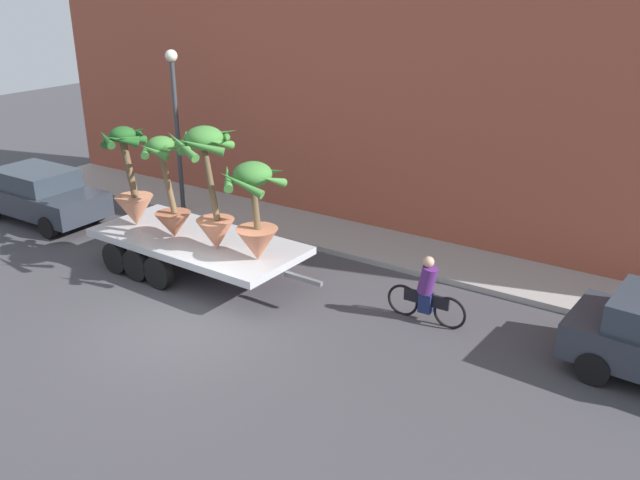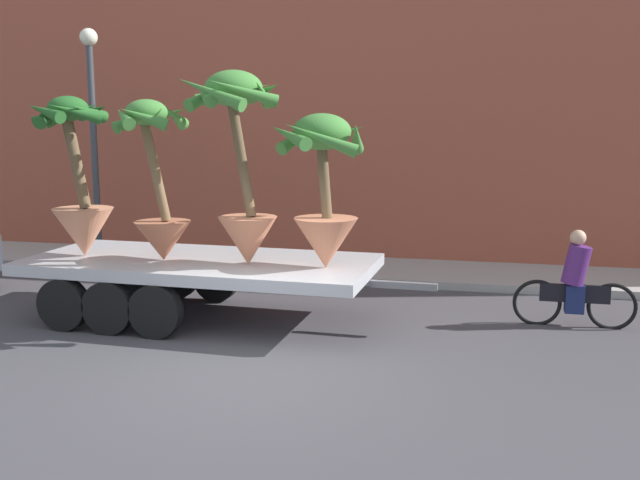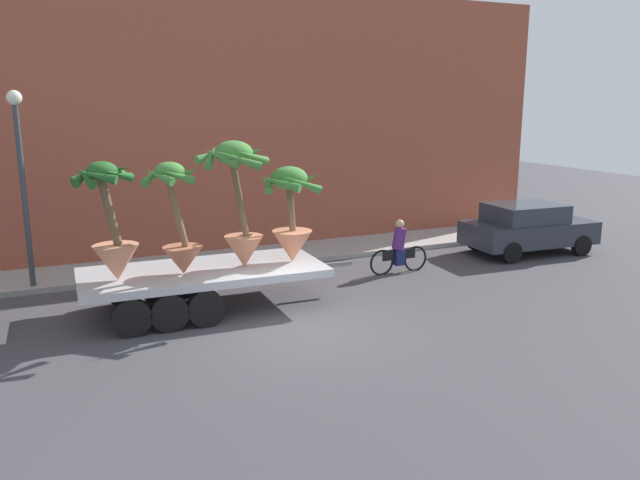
# 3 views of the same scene
# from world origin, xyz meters

# --- Properties ---
(ground_plane) EXTENTS (60.00, 60.00, 0.00)m
(ground_plane) POSITION_xyz_m (0.00, 0.00, 0.00)
(ground_plane) COLOR #423F44
(sidewalk) EXTENTS (24.00, 2.20, 0.15)m
(sidewalk) POSITION_xyz_m (0.00, 6.10, 0.07)
(sidewalk) COLOR #A39E99
(sidewalk) RESTS_ON ground
(building_facade) EXTENTS (24.00, 1.20, 8.10)m
(building_facade) POSITION_xyz_m (0.00, 7.80, 4.05)
(building_facade) COLOR #9E4C38
(building_facade) RESTS_ON ground
(flatbed_trailer) EXTENTS (6.52, 2.59, 0.98)m
(flatbed_trailer) POSITION_xyz_m (-1.83, 2.15, 0.76)
(flatbed_trailer) COLOR #B7BABF
(flatbed_trailer) RESTS_ON ground
(potted_palm_rear) EXTENTS (1.29, 1.33, 2.55)m
(potted_palm_rear) POSITION_xyz_m (-3.55, 1.94, 2.06)
(potted_palm_rear) COLOR tan
(potted_palm_rear) RESTS_ON flatbed_trailer
(potted_palm_middle) EXTENTS (1.28, 1.21, 2.49)m
(potted_palm_middle) POSITION_xyz_m (-2.17, 1.90, 2.09)
(potted_palm_middle) COLOR #B26647
(potted_palm_middle) RESTS_ON flatbed_trailer
(potted_palm_front) EXTENTS (1.57, 1.66, 2.90)m
(potted_palm_front) POSITION_xyz_m (-0.80, 1.86, 2.55)
(potted_palm_front) COLOR #C17251
(potted_palm_front) RESTS_ON flatbed_trailer
(potted_palm_extra) EXTENTS (1.51, 1.50, 2.27)m
(potted_palm_extra) POSITION_xyz_m (0.48, 1.89, 2.11)
(potted_palm_extra) COLOR #C17251
(potted_palm_extra) RESTS_ON flatbed_trailer
(cyclist) EXTENTS (1.84, 0.34, 1.54)m
(cyclist) POSITION_xyz_m (4.18, 3.04, 0.67)
(cyclist) COLOR black
(cyclist) RESTS_ON ground
(parked_car) EXTENTS (4.15, 2.18, 1.58)m
(parked_car) POSITION_xyz_m (9.06, 3.35, 0.83)
(parked_car) COLOR #2D333D
(parked_car) RESTS_ON ground
(street_lamp) EXTENTS (0.36, 0.36, 4.83)m
(street_lamp) POSITION_xyz_m (-5.20, 5.30, 3.23)
(street_lamp) COLOR #383D42
(street_lamp) RESTS_ON sidewalk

